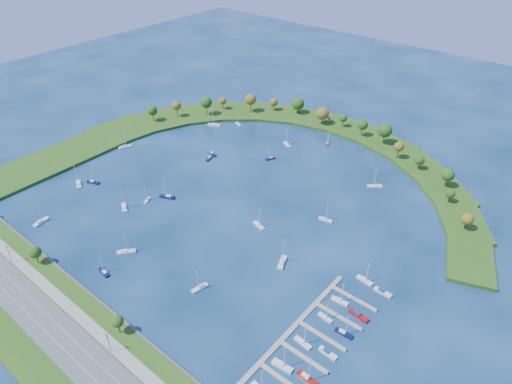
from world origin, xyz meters
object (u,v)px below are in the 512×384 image
Objects in this scene: moored_boat_7 at (214,125)px; moored_boat_15 at (212,153)px; moored_boat_3 at (259,225)px; docked_boat_9 at (358,315)px; docked_boat_2 at (282,365)px; docked_boat_10 at (365,280)px; docked_boat_4 at (303,342)px; moored_boat_18 at (79,184)px; harbor_tower at (329,119)px; moored_boat_5 at (200,287)px; docked_boat_11 at (383,292)px; moored_boat_6 at (124,207)px; moored_boat_1 at (287,144)px; docked_boat_7 at (344,333)px; moored_boat_8 at (104,272)px; moored_boat_12 at (375,186)px; moored_boat_4 at (125,147)px; docked_boat_3 at (307,378)px; dock_system at (304,341)px; moored_boat_13 at (282,262)px; moored_boat_10 at (325,219)px; moored_boat_20 at (126,251)px; moored_boat_17 at (41,221)px; docked_boat_5 at (328,353)px; moored_boat_16 at (209,158)px; docked_boat_6 at (325,317)px; moored_boat_19 at (238,124)px; moored_boat_9 at (147,200)px; moored_boat_11 at (93,182)px; docked_boat_8 at (340,300)px.

moored_boat_7 reaches higher than moored_boat_15.
moored_boat_3 is 1.27× the size of docked_boat_9.
docked_boat_10 is (2.41, 61.09, -0.02)m from docked_boat_2.
docked_boat_4 is at bearing -87.63° from docked_boat_10.
docked_boat_9 is at bearing -146.88° from moored_boat_18.
harbor_tower is 189.16m from docked_boat_9.
docked_boat_11 is at bearing 139.93° from moored_boat_5.
moored_boat_18 is at bearing 33.98° from moored_boat_6.
moored_boat_1 is at bearing -72.86° from moored_boat_6.
docked_boat_7 is at bearing 119.48° from moored_boat_5.
moored_boat_12 reaches higher than moored_boat_8.
moored_boat_4 is 212.12m from docked_boat_3.
moored_boat_7 reaches higher than dock_system.
moored_boat_13 is at bearing 119.95° from moored_boat_7.
moored_boat_20 is (-63.30, -86.88, 0.07)m from moored_boat_10.
moored_boat_15 is (-101.85, 55.59, -0.09)m from moored_boat_13.
harbor_tower is 0.32× the size of moored_boat_17.
docked_boat_5 is (10.47, 16.20, -0.33)m from docked_boat_2.
moored_boat_12 is 88.33m from docked_boat_11.
docked_boat_11 is at bearing -69.59° from moored_boat_4.
moored_boat_1 is 1.27× the size of docked_boat_9.
docked_boat_7 reaches higher than docked_boat_5.
moored_boat_4 is 1.01× the size of moored_boat_6.
moored_boat_16 is 0.76× the size of moored_boat_20.
moored_boat_5 is at bearing -152.80° from docked_boat_6.
moored_boat_6 is 0.96× the size of moored_boat_18.
moored_boat_19 is (20.18, 126.17, -0.10)m from moored_boat_18.
moored_boat_6 is 144.19m from docked_boat_3.
docked_boat_9 reaches higher than docked_boat_5.
moored_boat_10 is (90.85, 50.97, 0.05)m from moored_boat_9.
moored_boat_1 is 88.38m from moored_boat_10.
moored_boat_9 is at bearing -143.99° from moored_boat_3.
moored_boat_3 is at bearing -15.47° from moored_boat_15.
docked_boat_3 reaches higher than moored_boat_15.
moored_boat_10 is at bearing 150.80° from docked_boat_11.
moored_boat_20 is at bearing -178.06° from docked_boat_3.
moored_boat_8 is 118.58m from moored_boat_10.
moored_boat_6 is 37.08m from moored_boat_11.
moored_boat_17 is at bearing -150.92° from moored_boat_10.
moored_boat_10 is at bearing 96.07° from moored_boat_9.
moored_boat_12 is at bearing -177.83° from moored_boat_5.
docked_boat_10 is (33.79, -75.41, -0.03)m from moored_boat_12.
docked_boat_10 is at bearing -9.71° from moored_boat_11.
moored_boat_10 is 1.10× the size of moored_boat_16.
moored_boat_10 is (25.23, 27.44, -0.02)m from moored_boat_3.
docked_boat_7 is (72.53, -32.69, -0.02)m from moored_boat_3.
moored_boat_4 is 0.99× the size of moored_boat_12.
moored_boat_1 is 1.01× the size of docked_boat_10.
moored_boat_8 is at bearing -155.15° from docked_boat_8.
moored_boat_4 is 1.55× the size of docked_boat_11.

